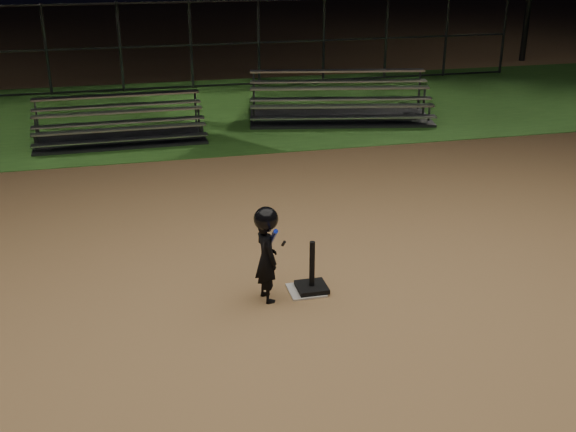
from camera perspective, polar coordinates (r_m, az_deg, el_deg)
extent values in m
plane|color=#AD804E|center=(9.08, 1.49, -6.13)|extent=(80.00, 80.00, 0.00)
cube|color=#2A591C|center=(18.35, -6.67, 8.46)|extent=(60.00, 8.00, 0.01)
cube|color=beige|center=(9.07, 1.49, -6.06)|extent=(0.45, 0.45, 0.02)
cube|color=black|center=(9.06, 1.94, -5.80)|extent=(0.38, 0.38, 0.06)
cylinder|color=black|center=(8.91, 1.97, -3.90)|extent=(0.07, 0.07, 0.61)
imported|color=black|center=(8.64, -1.76, -3.51)|extent=(0.35, 0.45, 1.11)
sphere|color=black|center=(8.43, -1.80, -0.23)|extent=(0.30, 0.30, 0.30)
cylinder|color=#172CCB|center=(8.37, -1.24, -1.71)|extent=(0.11, 0.58, 0.43)
cylinder|color=black|center=(8.57, -0.36, -2.25)|extent=(0.05, 0.19, 0.14)
cube|color=#A3A3A7|center=(15.54, -13.47, 6.87)|extent=(3.66, 0.28, 0.04)
cube|color=#A3A3A7|center=(15.34, -13.38, 6.04)|extent=(3.66, 0.28, 0.03)
cube|color=#A3A3A7|center=(15.97, -13.62, 8.21)|extent=(3.66, 0.28, 0.04)
cube|color=#A3A3A7|center=(15.76, -13.53, 7.42)|extent=(3.66, 0.28, 0.03)
cube|color=#A3A3A7|center=(16.40, -13.76, 9.48)|extent=(3.66, 0.28, 0.04)
cube|color=#A3A3A7|center=(16.19, -13.67, 8.73)|extent=(3.66, 0.28, 0.03)
cube|color=#38383D|center=(16.12, -13.43, 6.16)|extent=(3.69, 1.85, 0.05)
cube|color=#B0B0B5|center=(16.94, 4.43, 8.90)|extent=(4.35, 1.10, 0.04)
cube|color=#B0B0B5|center=(16.69, 4.53, 8.00)|extent=(4.35, 1.10, 0.03)
cube|color=#B0B0B5|center=(17.45, 4.23, 10.34)|extent=(4.35, 1.10, 0.04)
cube|color=#B0B0B5|center=(17.20, 4.33, 9.48)|extent=(4.35, 1.10, 0.03)
cube|color=#B0B0B5|center=(17.98, 4.04, 11.69)|extent=(4.35, 1.10, 0.04)
cube|color=#B0B0B5|center=(17.72, 4.13, 10.88)|extent=(4.35, 1.10, 0.03)
cube|color=#38383D|center=(17.61, 4.16, 8.07)|extent=(4.71, 2.94, 0.07)
cube|color=#38383D|center=(21.25, -7.73, 10.41)|extent=(20.00, 0.05, 0.05)
cube|color=#38383D|center=(21.04, -7.90, 13.61)|extent=(20.00, 0.05, 0.05)
cube|color=#38383D|center=(20.90, -8.07, 16.86)|extent=(20.00, 0.05, 0.05)
cylinder|color=#38383D|center=(21.14, -21.80, 12.32)|extent=(0.08, 0.08, 2.50)
cylinder|color=#38383D|center=(21.04, -7.90, 13.61)|extent=(0.08, 0.08, 2.50)
cylinder|color=#38383D|center=(22.11, 5.49, 14.11)|extent=(0.08, 0.08, 2.50)
cylinder|color=#38383D|center=(24.18, 17.13, 13.96)|extent=(0.08, 0.08, 2.50)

